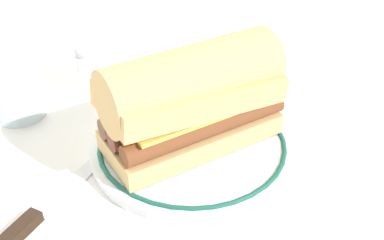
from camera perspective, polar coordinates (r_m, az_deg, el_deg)
name	(u,v)px	position (r m, az deg, el deg)	size (l,w,h in m)	color
ground_plane	(194,171)	(0.55, 0.28, -6.32)	(1.50, 1.50, 0.00)	white
plate	(192,145)	(0.57, 0.00, -3.04)	(0.25, 0.25, 0.01)	white
sausage_sandwich	(192,97)	(0.53, 0.00, 2.84)	(0.23, 0.14, 0.12)	tan
drinking_glass	(14,84)	(0.66, -21.08, 4.17)	(0.07, 0.07, 0.11)	silver
salt_shaker	(85,67)	(0.70, -13.06, 6.39)	(0.03, 0.03, 0.08)	white
butter_knife	(46,207)	(0.52, -17.54, -10.16)	(0.16, 0.07, 0.01)	silver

